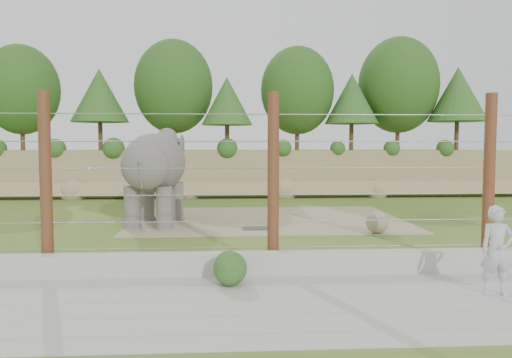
{
  "coord_description": "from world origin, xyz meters",
  "views": [
    {
      "loc": [
        -1.05,
        -15.63,
        2.83
      ],
      "look_at": [
        0.0,
        2.0,
        1.6
      ],
      "focal_mm": 35.0,
      "sensor_mm": 36.0,
      "label": 1
    }
  ],
  "objects": [
    {
      "name": "elephant",
      "position": [
        -3.56,
        1.98,
        1.68
      ],
      "size": [
        2.26,
        4.34,
        3.36
      ],
      "primitive_type": null,
      "rotation": [
        0.0,
        0.0,
        -0.12
      ],
      "color": "#57514D",
      "rests_on": "ground"
    },
    {
      "name": "walkway_shrub",
      "position": [
        -1.0,
        -5.8,
        0.36
      ],
      "size": [
        0.7,
        0.7,
        0.7
      ],
      "primitive_type": "sphere",
      "color": "#22571F",
      "rests_on": "walkway"
    },
    {
      "name": "stone_ball",
      "position": [
        3.69,
        -0.3,
        0.37
      ],
      "size": [
        0.71,
        0.71,
        0.71
      ],
      "primitive_type": "sphere",
      "color": "gray",
      "rests_on": "dirt_patch"
    },
    {
      "name": "dirt_patch",
      "position": [
        0.5,
        3.0,
        0.01
      ],
      "size": [
        10.0,
        7.0,
        0.02
      ],
      "primitive_type": "cube",
      "color": "#998D5F",
      "rests_on": "ground"
    },
    {
      "name": "walkway",
      "position": [
        0.0,
        -7.0,
        0.01
      ],
      "size": [
        26.0,
        4.0,
        0.01
      ],
      "primitive_type": "cube",
      "color": "#B3B0A6",
      "rests_on": "ground"
    },
    {
      "name": "zookeeper",
      "position": [
        3.99,
        -6.72,
        0.85
      ],
      "size": [
        0.65,
        0.47,
        1.68
      ],
      "primitive_type": "imported",
      "rotation": [
        0.0,
        0.0,
        -0.11
      ],
      "color": "silver",
      "rests_on": "walkway"
    },
    {
      "name": "barrier_fence",
      "position": [
        0.0,
        -4.5,
        2.0
      ],
      "size": [
        20.26,
        0.26,
        4.0
      ],
      "color": "#5A2414",
      "rests_on": "ground"
    },
    {
      "name": "back_embankment",
      "position": [
        0.59,
        12.68,
        3.97
      ],
      "size": [
        30.0,
        5.52,
        8.77
      ],
      "color": "#968A5A",
      "rests_on": "ground"
    },
    {
      "name": "drain_grate",
      "position": [
        -0.01,
        0.79,
        0.04
      ],
      "size": [
        1.0,
        0.6,
        0.03
      ],
      "primitive_type": "cube",
      "color": "#262628",
      "rests_on": "dirt_patch"
    },
    {
      "name": "ground",
      "position": [
        0.0,
        0.0,
        0.0
      ],
      "size": [
        90.0,
        90.0,
        0.0
      ],
      "primitive_type": "plane",
      "color": "#3D6023",
      "rests_on": "ground"
    },
    {
      "name": "retaining_wall",
      "position": [
        0.0,
        -5.0,
        0.25
      ],
      "size": [
        26.0,
        0.35,
        0.5
      ],
      "primitive_type": "cube",
      "color": "#B3B0A6",
      "rests_on": "ground"
    }
  ]
}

